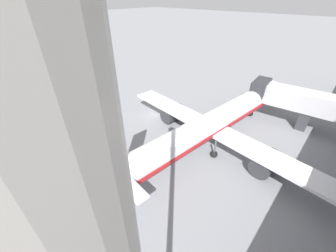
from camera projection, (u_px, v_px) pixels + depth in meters
The scene contains 13 objects.
ground_plane at pixel (155, 115), 39.51m from camera, with size 500.00×500.00×0.00m, color gray.
jet_bridge at pixel (325, 110), 32.61m from camera, with size 19.89×6.50×6.66m.
airplane at pixel (214, 123), 30.82m from camera, with size 33.21×39.03×12.73m.
service_van at pixel (98, 70), 58.48m from camera, with size 5.25×2.56×2.15m.
baggage_dolly_row_near_col_a at pixel (43, 163), 27.64m from camera, with size 3.98×2.27×0.92m.
baggage_dolly_row_near_col_b at pixel (52, 182), 24.79m from camera, with size 3.98×2.28×0.92m.
baggage_dolly_row_near_col_c at pixel (67, 207), 21.95m from camera, with size 3.97×2.20×0.92m.
baggage_dolly_row_mid_a_col_a at pixel (63, 154), 29.06m from camera, with size 3.94×2.04×0.92m.
baggage_dolly_row_mid_a_col_b at pixel (73, 172), 26.16m from camera, with size 3.98×2.26×0.92m.
baggage_dolly_row_mid_a_col_c at pixel (87, 196), 23.16m from camera, with size 3.94×2.04×0.92m.
baggage_dolly_row_mid_b_col_a at pixel (79, 147), 30.41m from camera, with size 3.97×2.19×0.92m.
baggage_dolly_row_mid_b_col_b at pixel (92, 165), 27.34m from camera, with size 3.98×2.26×0.92m.
baggage_dolly_row_mid_b_col_c at pixel (108, 183), 24.64m from camera, with size 3.98×2.32×0.92m.
Camera 1 is at (24.69, -23.97, 19.70)m, focal length 22.00 mm.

